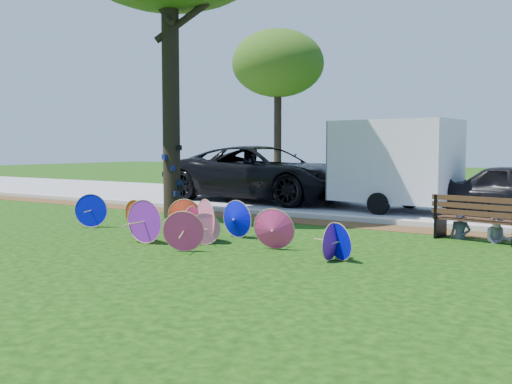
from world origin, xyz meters
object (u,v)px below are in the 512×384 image
(parasol_pile, at_px, (194,223))
(person_left, at_px, (461,212))
(park_bench, at_px, (479,219))
(black_van, at_px, (263,174))
(cargo_trailer, at_px, (396,161))
(person_right, at_px, (499,214))

(parasol_pile, height_order, person_left, person_left)
(park_bench, bearing_deg, parasol_pile, -136.50)
(black_van, bearing_deg, cargo_trailer, -93.45)
(parasol_pile, distance_m, person_right, 5.84)
(parasol_pile, relative_size, cargo_trailer, 2.18)
(black_van, distance_m, person_right, 9.38)
(black_van, relative_size, person_right, 6.20)
(parasol_pile, relative_size, person_right, 6.56)
(parasol_pile, height_order, black_van, black_van)
(cargo_trailer, bearing_deg, person_left, -50.16)
(parasol_pile, relative_size, person_left, 6.42)
(parasol_pile, height_order, park_bench, park_bench)
(person_left, relative_size, person_right, 1.02)
(parasol_pile, distance_m, park_bench, 5.52)
(person_left, bearing_deg, black_van, 143.87)
(black_van, xyz_separation_m, person_right, (8.15, -4.63, -0.39))
(parasol_pile, distance_m, black_van, 8.41)
(cargo_trailer, distance_m, park_bench, 5.20)
(parasol_pile, height_order, cargo_trailer, cargo_trailer)
(park_bench, bearing_deg, black_van, 158.69)
(park_bench, bearing_deg, person_left, -178.50)
(black_van, height_order, cargo_trailer, cargo_trailer)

